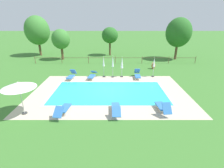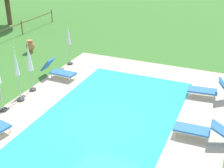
{
  "view_description": "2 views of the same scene",
  "coord_description": "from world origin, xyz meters",
  "px_view_note": "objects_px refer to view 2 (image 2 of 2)",
  "views": [
    {
      "loc": [
        0.26,
        -14.11,
        6.34
      ],
      "look_at": [
        0.24,
        0.5,
        0.6
      ],
      "focal_mm": 26.94,
      "sensor_mm": 36.0,
      "label": 1
    },
    {
      "loc": [
        -9.39,
        -4.39,
        6.71
      ],
      "look_at": [
        1.66,
        0.31,
        0.97
      ],
      "focal_mm": 50.15,
      "sensor_mm": 36.0,
      "label": 2
    }
  ],
  "objects_px": {
    "sun_lounger_north_mid": "(200,130)",
    "patio_umbrella_closed_row_mid_east": "(69,39)",
    "terracotta_urn_near_fence": "(30,46)",
    "patio_umbrella_closed_row_centre": "(29,60)",
    "patio_umbrella_closed_row_west": "(16,67)",
    "sun_lounger_south_end": "(59,71)",
    "sun_lounger_north_end": "(209,90)"
  },
  "relations": [
    {
      "from": "sun_lounger_north_mid",
      "to": "sun_lounger_north_end",
      "type": "xyz_separation_m",
      "value": [
        3.39,
        0.15,
        0.03
      ]
    },
    {
      "from": "sun_lounger_north_mid",
      "to": "terracotta_urn_near_fence",
      "type": "xyz_separation_m",
      "value": [
        5.25,
        11.27,
        0.07
      ]
    },
    {
      "from": "patio_umbrella_closed_row_centre",
      "to": "patio_umbrella_closed_row_west",
      "type": "bearing_deg",
      "value": -174.08
    },
    {
      "from": "sun_lounger_north_mid",
      "to": "terracotta_urn_near_fence",
      "type": "bearing_deg",
      "value": 65.02
    },
    {
      "from": "patio_umbrella_closed_row_centre",
      "to": "sun_lounger_south_end",
      "type": "bearing_deg",
      "value": -11.69
    },
    {
      "from": "patio_umbrella_closed_row_west",
      "to": "terracotta_urn_near_fence",
      "type": "height_order",
      "value": "patio_umbrella_closed_row_west"
    },
    {
      "from": "sun_lounger_south_end",
      "to": "terracotta_urn_near_fence",
      "type": "height_order",
      "value": "sun_lounger_south_end"
    },
    {
      "from": "patio_umbrella_closed_row_mid_east",
      "to": "patio_umbrella_closed_row_centre",
      "type": "bearing_deg",
      "value": -179.2
    },
    {
      "from": "sun_lounger_north_mid",
      "to": "patio_umbrella_closed_row_mid_east",
      "type": "distance_m",
      "value": 9.22
    },
    {
      "from": "sun_lounger_north_mid",
      "to": "patio_umbrella_closed_row_centre",
      "type": "relative_size",
      "value": 0.88
    },
    {
      "from": "sun_lounger_north_end",
      "to": "patio_umbrella_closed_row_centre",
      "type": "distance_m",
      "value": 8.26
    },
    {
      "from": "sun_lounger_north_mid",
      "to": "sun_lounger_south_end",
      "type": "height_order",
      "value": "sun_lounger_south_end"
    },
    {
      "from": "sun_lounger_north_mid",
      "to": "patio_umbrella_closed_row_mid_east",
      "type": "xyz_separation_m",
      "value": [
        4.47,
        7.98,
        1.16
      ]
    },
    {
      "from": "patio_umbrella_closed_row_mid_east",
      "to": "terracotta_urn_near_fence",
      "type": "bearing_deg",
      "value": 76.6
    },
    {
      "from": "patio_umbrella_closed_row_west",
      "to": "patio_umbrella_closed_row_mid_east",
      "type": "height_order",
      "value": "patio_umbrella_closed_row_west"
    },
    {
      "from": "patio_umbrella_closed_row_centre",
      "to": "patio_umbrella_closed_row_mid_east",
      "type": "height_order",
      "value": "patio_umbrella_closed_row_centre"
    },
    {
      "from": "sun_lounger_north_end",
      "to": "terracotta_urn_near_fence",
      "type": "distance_m",
      "value": 11.27
    },
    {
      "from": "sun_lounger_north_end",
      "to": "sun_lounger_south_end",
      "type": "height_order",
      "value": "sun_lounger_north_end"
    },
    {
      "from": "patio_umbrella_closed_row_mid_east",
      "to": "sun_lounger_south_end",
      "type": "bearing_deg",
      "value": -167.43
    },
    {
      "from": "sun_lounger_north_end",
      "to": "patio_umbrella_closed_row_mid_east",
      "type": "distance_m",
      "value": 7.98
    },
    {
      "from": "patio_umbrella_closed_row_centre",
      "to": "terracotta_urn_near_fence",
      "type": "xyz_separation_m",
      "value": [
        4.4,
        3.34,
        -1.13
      ]
    },
    {
      "from": "terracotta_urn_near_fence",
      "to": "patio_umbrella_closed_row_centre",
      "type": "bearing_deg",
      "value": -142.82
    },
    {
      "from": "sun_lounger_south_end",
      "to": "patio_umbrella_closed_row_mid_east",
      "type": "bearing_deg",
      "value": 12.57
    },
    {
      "from": "sun_lounger_south_end",
      "to": "patio_umbrella_closed_row_centre",
      "type": "bearing_deg",
      "value": 168.31
    },
    {
      "from": "patio_umbrella_closed_row_west",
      "to": "patio_umbrella_closed_row_mid_east",
      "type": "distance_m",
      "value": 4.66
    },
    {
      "from": "sun_lounger_north_mid",
      "to": "patio_umbrella_closed_row_centre",
      "type": "xyz_separation_m",
      "value": [
        0.85,
        7.93,
        1.2
      ]
    },
    {
      "from": "sun_lounger_north_mid",
      "to": "patio_umbrella_closed_row_mid_east",
      "type": "height_order",
      "value": "patio_umbrella_closed_row_mid_east"
    },
    {
      "from": "sun_lounger_north_end",
      "to": "patio_umbrella_closed_row_west",
      "type": "xyz_separation_m",
      "value": [
        -3.58,
        7.67,
        1.23
      ]
    },
    {
      "from": "sun_lounger_north_end",
      "to": "sun_lounger_south_end",
      "type": "xyz_separation_m",
      "value": [
        -0.78,
        7.41,
        -0.0
      ]
    },
    {
      "from": "sun_lounger_north_end",
      "to": "patio_umbrella_closed_row_mid_east",
      "type": "relative_size",
      "value": 0.84
    },
    {
      "from": "sun_lounger_south_end",
      "to": "patio_umbrella_closed_row_west",
      "type": "relative_size",
      "value": 0.75
    },
    {
      "from": "sun_lounger_north_mid",
      "to": "terracotta_urn_near_fence",
      "type": "height_order",
      "value": "terracotta_urn_near_fence"
    }
  ]
}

